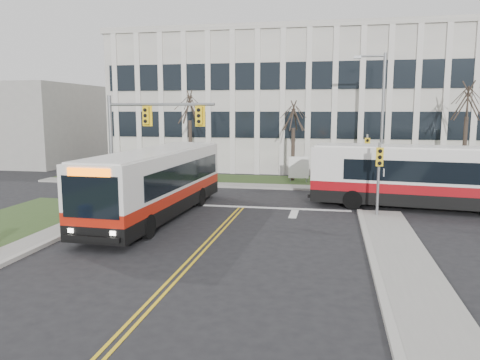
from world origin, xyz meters
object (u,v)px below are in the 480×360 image
Objects in this scene: directory_sign at (299,168)px; bus_cross at (431,179)px; streetlight at (380,113)px; bus_main at (157,184)px.

directory_sign is 0.16× the size of bus_cross.
streetlight is 6.96m from directory_sign.
directory_sign is 0.16× the size of bus_main.
streetlight is 0.73× the size of bus_main.
bus_main is at bearing -136.37° from streetlight.
bus_main is 14.68m from bus_cross.
streetlight is 7.87m from bus_cross.
bus_main is 0.99× the size of bus_cross.
streetlight is 0.72× the size of bus_cross.
streetlight is at bearing -154.62° from bus_cross.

